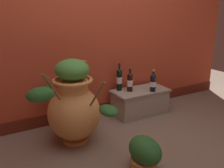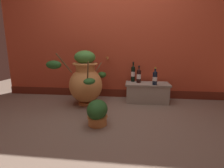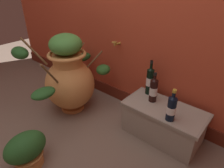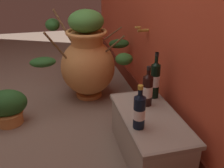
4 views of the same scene
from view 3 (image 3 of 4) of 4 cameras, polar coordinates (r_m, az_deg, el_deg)
The scene contains 7 objects.
ground_plane at distance 1.90m, azimuth -15.93°, elevation -20.09°, with size 7.00×7.00×0.00m, color #7A6656.
terracotta_urn at distance 2.23m, azimuth -12.14°, elevation 1.88°, with size 0.79×1.02×0.88m.
stone_ledge at distance 1.98m, azimuth 14.26°, elevation -10.15°, with size 0.74×0.38×0.33m.
wine_bottle_left at distance 1.70m, azimuth 16.60°, elevation -6.34°, with size 0.07×0.07×0.29m.
wine_bottle_middle at distance 2.00m, azimuth 10.72°, elevation 1.16°, with size 0.07×0.07×0.36m.
wine_bottle_right at distance 1.90m, azimuth 11.74°, elevation -1.45°, with size 0.07×0.07×0.30m.
potted_shrub at distance 1.82m, azimuth -23.19°, elevation -16.86°, with size 0.25×0.34×0.31m.
Camera 3 is at (1.13, -0.58, 1.41)m, focal length 32.14 mm.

